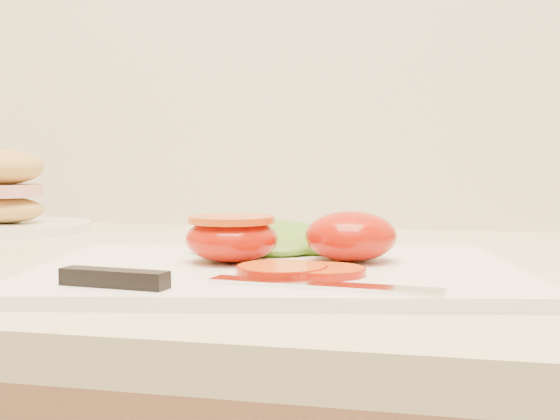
# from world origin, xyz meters

# --- Properties ---
(cutting_board) EXTENTS (0.44, 0.35, 0.01)m
(cutting_board) POSITION_xyz_m (-0.22, 1.57, 0.94)
(cutting_board) COLOR white
(cutting_board) RESTS_ON counter
(tomato_half_dome) EXTENTS (0.08, 0.08, 0.04)m
(tomato_half_dome) POSITION_xyz_m (-0.17, 1.60, 0.96)
(tomato_half_dome) COLOR #B21B03
(tomato_half_dome) RESTS_ON cutting_board
(tomato_half_cut) EXTENTS (0.08, 0.08, 0.04)m
(tomato_half_cut) POSITION_xyz_m (-0.27, 1.57, 0.96)
(tomato_half_cut) COLOR #B21B03
(tomato_half_cut) RESTS_ON cutting_board
(tomato_slice_0) EXTENTS (0.07, 0.07, 0.01)m
(tomato_slice_0) POSITION_xyz_m (-0.21, 1.52, 0.94)
(tomato_slice_0) COLOR orange
(tomato_slice_0) RESTS_ON cutting_board
(tomato_slice_1) EXTENTS (0.06, 0.06, 0.01)m
(tomato_slice_1) POSITION_xyz_m (-0.18, 1.52, 0.94)
(tomato_slice_1) COLOR orange
(tomato_slice_1) RESTS_ON cutting_board
(lettuce_leaf_0) EXTENTS (0.16, 0.13, 0.03)m
(lettuce_leaf_0) POSITION_xyz_m (-0.26, 1.64, 0.95)
(lettuce_leaf_0) COLOR #61A62B
(lettuce_leaf_0) RESTS_ON cutting_board
(lettuce_leaf_1) EXTENTS (0.12, 0.10, 0.02)m
(lettuce_leaf_1) POSITION_xyz_m (-0.21, 1.66, 0.95)
(lettuce_leaf_1) COLOR #61A62B
(lettuce_leaf_1) RESTS_ON cutting_board
(knife) EXTENTS (0.26, 0.06, 0.01)m
(knife) POSITION_xyz_m (-0.26, 1.45, 0.94)
(knife) COLOR silver
(knife) RESTS_ON cutting_board
(sandwich_plate) EXTENTS (0.23, 0.23, 0.11)m
(sandwich_plate) POSITION_xyz_m (-0.67, 1.85, 0.97)
(sandwich_plate) COLOR white
(sandwich_plate) RESTS_ON counter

